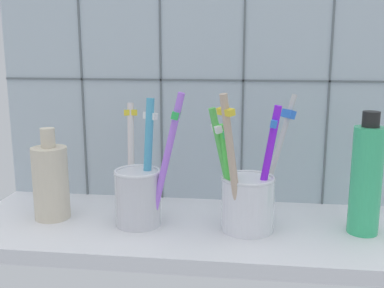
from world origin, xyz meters
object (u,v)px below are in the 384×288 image
at_px(toothbrush_cup_left, 139,191).
at_px(ceramic_vase, 51,181).
at_px(toothbrush_cup_right, 247,196).
at_px(soap_bottle, 366,179).

relative_size(toothbrush_cup_left, ceramic_vase, 1.41).
distance_m(toothbrush_cup_left, ceramic_vase, 0.13).
bearing_deg(ceramic_vase, toothbrush_cup_right, -2.59).
distance_m(toothbrush_cup_right, ceramic_vase, 0.28).
bearing_deg(toothbrush_cup_right, ceramic_vase, 177.41).
bearing_deg(toothbrush_cup_right, soap_bottle, 3.74).
distance_m(toothbrush_cup_left, soap_bottle, 0.30).
bearing_deg(toothbrush_cup_left, toothbrush_cup_right, -1.29).
bearing_deg(toothbrush_cup_right, toothbrush_cup_left, 178.71).
relative_size(toothbrush_cup_left, toothbrush_cup_right, 0.99).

